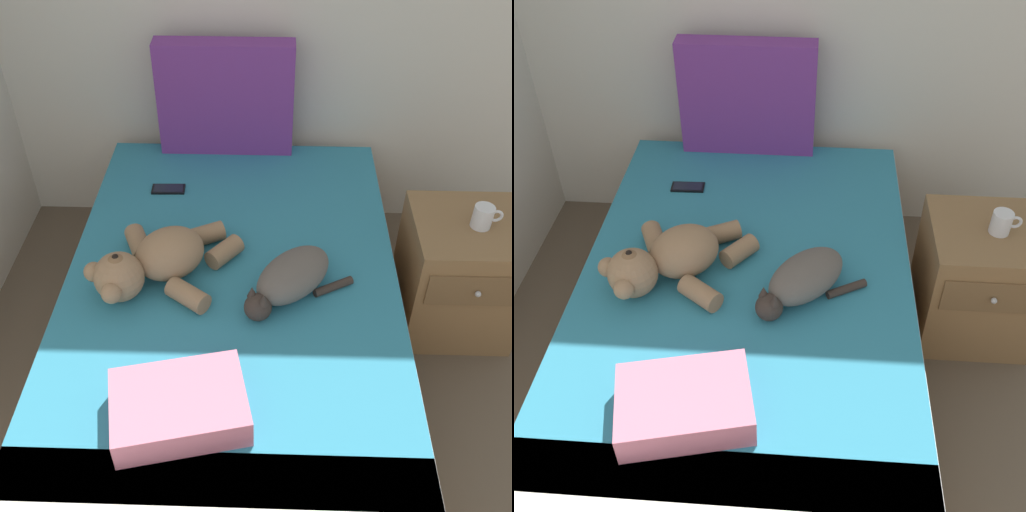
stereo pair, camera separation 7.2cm
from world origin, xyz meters
TOP-DOWN VIEW (x-y plane):
  - bed at (1.16, 2.95)m, footprint 1.32×2.07m
  - patterned_cushion at (1.08, 3.91)m, footprint 0.63×0.11m
  - cat at (1.38, 2.92)m, footprint 0.41×0.38m
  - teddy_bear at (0.88, 2.98)m, footprint 0.57×0.51m
  - cell_phone at (0.84, 3.55)m, footprint 0.15×0.08m
  - throw_pillow at (1.04, 2.36)m, footprint 0.45×0.36m
  - nightstand at (2.12, 3.26)m, footprint 0.46×0.48m
  - mug at (2.15, 3.25)m, footprint 0.12×0.08m

SIDE VIEW (x-z plane):
  - bed at x=1.16m, z-range 0.00..0.48m
  - nightstand at x=2.12m, z-range 0.00..0.55m
  - cell_phone at x=0.84m, z-range 0.48..0.49m
  - throw_pillow at x=1.04m, z-range 0.48..0.59m
  - cat at x=1.38m, z-range 0.48..0.63m
  - teddy_bear at x=0.88m, z-range 0.47..0.67m
  - mug at x=2.15m, z-range 0.55..0.65m
  - patterned_cushion at x=1.08m, z-range 0.48..1.02m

